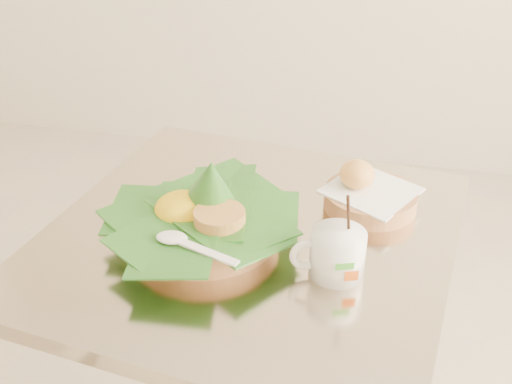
% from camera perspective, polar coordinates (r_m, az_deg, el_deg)
% --- Properties ---
extents(cafe_table, '(0.79, 0.79, 0.75)m').
position_cam_1_polar(cafe_table, '(1.28, -0.57, -11.88)').
color(cafe_table, gray).
rests_on(cafe_table, floor).
extents(rice_basket, '(0.33, 0.33, 0.17)m').
position_cam_1_polar(rice_basket, '(1.11, -4.70, -1.97)').
color(rice_basket, tan).
rests_on(rice_basket, cafe_table).
extents(bread_basket, '(0.20, 0.20, 0.09)m').
position_cam_1_polar(bread_basket, '(1.22, 9.93, -0.20)').
color(bread_basket, tan).
rests_on(bread_basket, cafe_table).
extents(coffee_mug, '(0.12, 0.09, 0.15)m').
position_cam_1_polar(coffee_mug, '(1.03, 7.13, -5.34)').
color(coffee_mug, white).
rests_on(coffee_mug, cafe_table).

